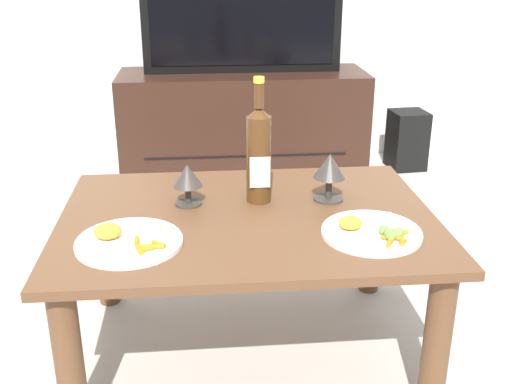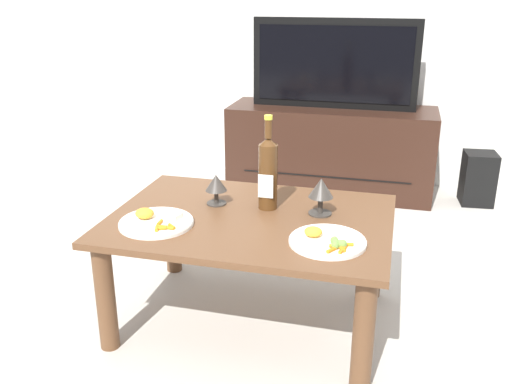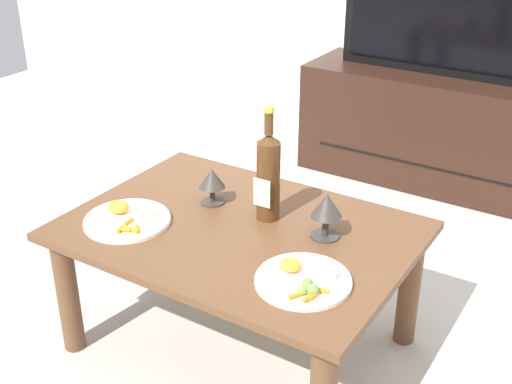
# 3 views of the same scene
# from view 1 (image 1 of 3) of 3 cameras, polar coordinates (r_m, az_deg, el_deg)

# --- Properties ---
(ground_plane) EXTENTS (6.40, 6.40, 0.00)m
(ground_plane) POSITION_cam_1_polar(r_m,az_deg,el_deg) (1.93, -0.73, -14.30)
(ground_plane) COLOR #B7B2A8
(dining_table) EXTENTS (1.04, 0.75, 0.44)m
(dining_table) POSITION_cam_1_polar(r_m,az_deg,el_deg) (1.74, -0.78, -4.52)
(dining_table) COLOR brown
(dining_table) RESTS_ON ground_plane
(tv_stand) EXTENTS (1.28, 0.44, 0.55)m
(tv_stand) POSITION_cam_1_polar(r_m,az_deg,el_deg) (3.26, -1.21, 6.40)
(tv_stand) COLOR black
(tv_stand) RESTS_ON ground_plane
(tv_screen) EXTENTS (1.00, 0.05, 0.54)m
(tv_screen) POSITION_cam_1_polar(r_m,az_deg,el_deg) (3.16, -1.28, 15.88)
(tv_screen) COLOR black
(tv_screen) RESTS_ON tv_stand
(floor_speaker) EXTENTS (0.20, 0.20, 0.32)m
(floor_speaker) POSITION_cam_1_polar(r_m,az_deg,el_deg) (3.46, 13.93, 4.75)
(floor_speaker) COLOR black
(floor_speaker) RESTS_ON ground_plane
(wine_bottle) EXTENTS (0.07, 0.07, 0.37)m
(wine_bottle) POSITION_cam_1_polar(r_m,az_deg,el_deg) (1.75, 0.27, 3.76)
(wine_bottle) COLOR #4C2D14
(wine_bottle) RESTS_ON dining_table
(goblet_left) EXTENTS (0.08, 0.08, 0.12)m
(goblet_left) POSITION_cam_1_polar(r_m,az_deg,el_deg) (1.76, -6.41, 1.31)
(goblet_left) COLOR #38332D
(goblet_left) RESTS_ON dining_table
(goblet_right) EXTENTS (0.09, 0.09, 0.14)m
(goblet_right) POSITION_cam_1_polar(r_m,az_deg,el_deg) (1.79, 6.89, 2.16)
(goblet_right) COLOR #38332D
(goblet_right) RESTS_ON dining_table
(dinner_plate_left) EXTENTS (0.27, 0.27, 0.05)m
(dinner_plate_left) POSITION_cam_1_polar(r_m,az_deg,el_deg) (1.57, -11.86, -4.43)
(dinner_plate_left) COLOR white
(dinner_plate_left) RESTS_ON dining_table
(dinner_plate_right) EXTENTS (0.26, 0.26, 0.05)m
(dinner_plate_right) POSITION_cam_1_polar(r_m,az_deg,el_deg) (1.61, 10.80, -3.62)
(dinner_plate_right) COLOR white
(dinner_plate_right) RESTS_ON dining_table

